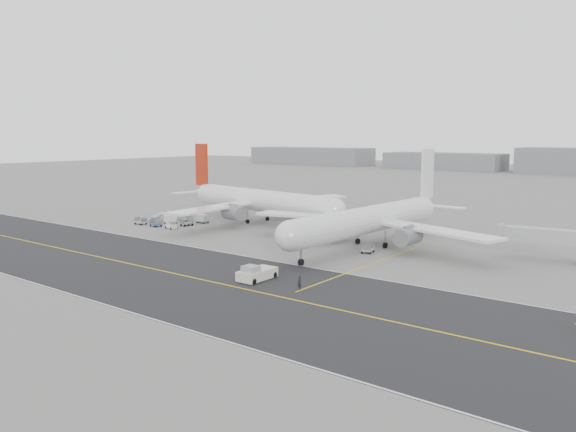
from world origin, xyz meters
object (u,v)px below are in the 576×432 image
Objects in this scene: airliner_b at (371,219)px; ground_crew_a at (300,283)px; jet_bridge at (544,237)px; airliner_a at (258,200)px; pushback_tug at (256,274)px.

airliner_b is 33.54m from ground_crew_a.
jet_bridge is at bearing 75.28° from ground_crew_a.
airliner_b is (36.03, -9.76, -0.18)m from airliner_a.
airliner_b is at bearing -96.17° from airliner_a.
airliner_a is at bearing 170.00° from jet_bridge.
airliner_a is 37.33m from airliner_b.
jet_bridge is at bearing -83.54° from airliner_a.
airliner_b is at bearing -174.04° from jet_bridge.
jet_bridge is (29.79, 38.95, 2.94)m from pushback_tug.
airliner_b reaches higher than pushback_tug.
jet_bridge is (28.86, 6.89, -1.28)m from airliner_b.
airliner_a reaches higher than jet_bridge.
airliner_a is 64.97m from jet_bridge.
airliner_b reaches higher than ground_crew_a.
jet_bridge reaches higher than pushback_tug.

